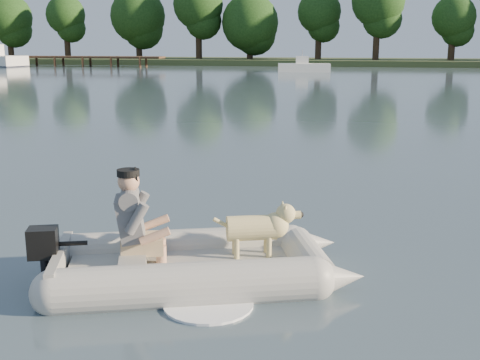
% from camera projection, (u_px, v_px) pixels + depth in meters
% --- Properties ---
extents(water, '(160.00, 160.00, 0.00)m').
position_uv_depth(water, '(157.00, 286.00, 6.37)').
color(water, slate).
rests_on(water, ground).
extents(shore_bank, '(160.00, 12.00, 0.70)m').
position_uv_depth(shore_bank, '(340.00, 62.00, 65.60)').
color(shore_bank, '#47512D').
rests_on(shore_bank, water).
extents(dock, '(18.00, 2.00, 1.04)m').
position_uv_depth(dock, '(77.00, 61.00, 60.81)').
color(dock, '#4C331E').
rests_on(dock, water).
extents(treeline, '(71.02, 7.35, 9.27)m').
position_uv_depth(treeline, '(307.00, 13.00, 64.26)').
color(treeline, '#332316').
rests_on(treeline, shore_bank).
extents(dinghy, '(5.55, 4.91, 1.32)m').
position_uv_depth(dinghy, '(196.00, 230.00, 6.42)').
color(dinghy, '#AAA9A4').
rests_on(dinghy, water).
extents(man, '(0.84, 0.78, 1.03)m').
position_uv_depth(man, '(132.00, 215.00, 6.34)').
color(man, '#5C5D61').
rests_on(man, dinghy).
extents(dog, '(0.94, 0.58, 0.59)m').
position_uv_depth(dog, '(252.00, 232.00, 6.57)').
color(dog, '#CEBC77').
rests_on(dog, dinghy).
extents(outboard_motor, '(0.46, 0.39, 0.75)m').
position_uv_depth(outboard_motor, '(44.00, 261.00, 6.28)').
color(outboard_motor, black).
rests_on(outboard_motor, dinghy).
extents(motorboat, '(4.66, 2.26, 1.90)m').
position_uv_depth(motorboat, '(304.00, 61.00, 50.18)').
color(motorboat, white).
rests_on(motorboat, water).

